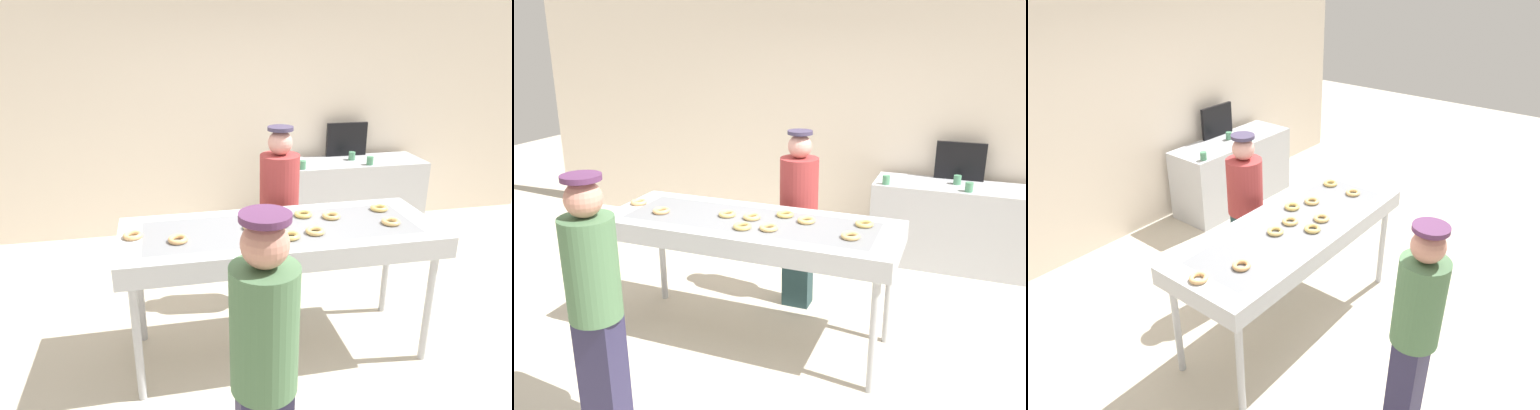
{
  "view_description": "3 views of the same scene",
  "coord_description": "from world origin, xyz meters",
  "views": [
    {
      "loc": [
        -0.79,
        -2.96,
        2.31
      ],
      "look_at": [
        -0.13,
        0.23,
        1.1
      ],
      "focal_mm": 33.39,
      "sensor_mm": 36.0,
      "label": 1
    },
    {
      "loc": [
        1.45,
        -3.37,
        2.32
      ],
      "look_at": [
        0.07,
        0.23,
        1.07
      ],
      "focal_mm": 36.46,
      "sensor_mm": 36.0,
      "label": 2
    },
    {
      "loc": [
        -2.75,
        -2.1,
        2.98
      ],
      "look_at": [
        0.09,
        0.16,
        1.09
      ],
      "focal_mm": 34.06,
      "sensor_mm": 36.0,
      "label": 3
    }
  ],
  "objects": [
    {
      "name": "customer_waiting",
      "position": [
        -0.41,
        -1.28,
        0.9
      ],
      "size": [
        0.3,
        0.3,
        1.64
      ],
      "rotation": [
        0.0,
        0.0,
        0.18
      ],
      "color": "#2B2847",
      "rests_on": "ground"
    },
    {
      "name": "glazed_donut_9",
      "position": [
        0.22,
        0.17,
        1.03
      ],
      "size": [
        0.19,
        0.19,
        0.03
      ],
      "primitive_type": "torus",
      "rotation": [
        0.0,
        0.0,
        2.21
      ],
      "color": "#DEB85F",
      "rests_on": "fryer_conveyor"
    },
    {
      "name": "glazed_donut_5",
      "position": [
        0.41,
        0.1,
        1.03
      ],
      "size": [
        0.15,
        0.15,
        0.03
      ],
      "primitive_type": "torus",
      "rotation": [
        0.0,
        0.0,
        1.67
      ],
      "color": "#E3B76B",
      "rests_on": "fryer_conveyor"
    },
    {
      "name": "glazed_donut_2",
      "position": [
        -0.72,
        -0.09,
        1.03
      ],
      "size": [
        0.19,
        0.19,
        0.03
      ],
      "primitive_type": "torus",
      "rotation": [
        0.0,
        0.0,
        0.9
      ],
      "color": "#EBAC6A",
      "rests_on": "fryer_conveyor"
    },
    {
      "name": "glazed_donut_1",
      "position": [
        -0.2,
        0.02,
        1.03
      ],
      "size": [
        0.18,
        0.18,
        0.03
      ],
      "primitive_type": "torus",
      "rotation": [
        0.0,
        0.0,
        2.63
      ],
      "color": "#E1BC69",
      "rests_on": "fryer_conveyor"
    },
    {
      "name": "fryer_conveyor",
      "position": [
        0.0,
        0.0,
        0.93
      ],
      "size": [
        2.23,
        0.82,
        1.01
      ],
      "color": "#B7BABF",
      "rests_on": "ground"
    },
    {
      "name": "glazed_donut_8",
      "position": [
        0.2,
        -0.14,
        1.03
      ],
      "size": [
        0.19,
        0.19,
        0.03
      ],
      "primitive_type": "torus",
      "rotation": [
        0.0,
        0.0,
        2.36
      ],
      "color": "#E2B76D",
      "rests_on": "fryer_conveyor"
    },
    {
      "name": "ground_plane",
      "position": [
        0.0,
        0.0,
        0.0
      ],
      "size": [
        16.0,
        16.0,
        0.0
      ],
      "primitive_type": "plane",
      "color": "beige"
    },
    {
      "name": "glazed_donut_0",
      "position": [
        0.0,
        0.03,
        1.03
      ],
      "size": [
        0.19,
        0.19,
        0.03
      ],
      "primitive_type": "torus",
      "rotation": [
        0.0,
        0.0,
        2.33
      ],
      "color": "#E5BA6C",
      "rests_on": "fryer_conveyor"
    },
    {
      "name": "menu_display",
      "position": [
        1.41,
        2.31,
        1.07
      ],
      "size": [
        0.5,
        0.04,
        0.4
      ],
      "primitive_type": "cube",
      "color": "black",
      "rests_on": "prep_counter"
    },
    {
      "name": "paper_cup_0",
      "position": [
        1.41,
        2.11,
        0.92
      ],
      "size": [
        0.07,
        0.07,
        0.09
      ],
      "primitive_type": "cylinder",
      "color": "#4C8C66",
      "rests_on": "prep_counter"
    },
    {
      "name": "glazed_donut_6",
      "position": [
        0.82,
        0.18,
        1.03
      ],
      "size": [
        0.14,
        0.14,
        0.03
      ],
      "primitive_type": "torus",
      "rotation": [
        0.0,
        0.0,
        3.1
      ],
      "color": "#E1BB65",
      "rests_on": "fryer_conveyor"
    },
    {
      "name": "glazed_donut_4",
      "position": [
        0.02,
        -0.19,
        1.03
      ],
      "size": [
        0.19,
        0.19,
        0.03
      ],
      "primitive_type": "torus",
      "rotation": [
        0.0,
        0.0,
        0.77
      ],
      "color": "#DDB763",
      "rests_on": "fryer_conveyor"
    },
    {
      "name": "glazed_donut_3",
      "position": [
        -1.01,
        0.03,
        1.03
      ],
      "size": [
        0.17,
        0.17,
        0.03
      ],
      "primitive_type": "torus",
      "rotation": [
        0.0,
        0.0,
        2.81
      ],
      "color": "#ECB16F",
      "rests_on": "fryer_conveyor"
    },
    {
      "name": "paper_cup_2",
      "position": [
        0.73,
        1.85,
        0.92
      ],
      "size": [
        0.07,
        0.07,
        0.09
      ],
      "primitive_type": "cylinder",
      "color": "#4C8C66",
      "rests_on": "prep_counter"
    },
    {
      "name": "worker_baker",
      "position": [
        0.16,
        0.68,
        0.89
      ],
      "size": [
        0.33,
        0.33,
        1.58
      ],
      "rotation": [
        0.0,
        0.0,
        3.3
      ],
      "color": "#1F383A",
      "rests_on": "ground"
    },
    {
      "name": "glazed_donut_7",
      "position": [
        0.78,
        -0.1,
        1.03
      ],
      "size": [
        0.16,
        0.16,
        0.03
      ],
      "primitive_type": "torus",
      "rotation": [
        0.0,
        0.0,
        1.8
      ],
      "color": "#E6B76E",
      "rests_on": "fryer_conveyor"
    },
    {
      "name": "paper_cup_1",
      "position": [
        1.52,
        1.86,
        0.92
      ],
      "size": [
        0.07,
        0.07,
        0.09
      ],
      "primitive_type": "cylinder",
      "color": "#4C8C66",
      "rests_on": "prep_counter"
    },
    {
      "name": "prep_counter",
      "position": [
        1.41,
        2.07,
        0.44
      ],
      "size": [
        1.64,
        0.59,
        0.87
      ],
      "primitive_type": "cube",
      "color": "#B7BABF",
      "rests_on": "ground"
    },
    {
      "name": "back_wall",
      "position": [
        0.0,
        2.52,
        1.46
      ],
      "size": [
        8.0,
        0.12,
        2.91
      ],
      "primitive_type": "cube",
      "color": "beige",
      "rests_on": "ground"
    }
  ]
}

